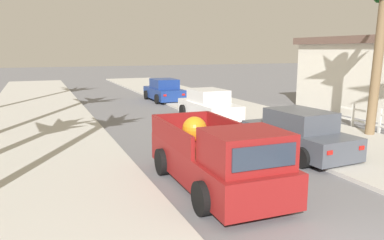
{
  "coord_description": "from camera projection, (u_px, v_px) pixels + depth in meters",
  "views": [
    {
      "loc": [
        -5.19,
        -3.76,
        3.53
      ],
      "look_at": [
        -0.41,
        7.92,
        1.2
      ],
      "focal_mm": 35.85,
      "sensor_mm": 36.0,
      "label": 1
    }
  ],
  "objects": [
    {
      "name": "car_right_mid",
      "position": [
        164.0,
        91.0,
        26.54
      ],
      "size": [
        2.05,
        4.27,
        1.54
      ],
      "color": "navy",
      "rests_on": "ground"
    },
    {
      "name": "curb_left",
      "position": [
        73.0,
        137.0,
        15.44
      ],
      "size": [
        0.16,
        60.0,
        0.1
      ],
      "primitive_type": "cube",
      "color": "silver",
      "rests_on": "ground"
    },
    {
      "name": "curb_right",
      "position": [
        244.0,
        123.0,
        18.37
      ],
      "size": [
        0.16,
        60.0,
        0.1
      ],
      "primitive_type": "cube",
      "color": "silver",
      "rests_on": "ground"
    },
    {
      "name": "sidewalk_right",
      "position": [
        266.0,
        121.0,
        18.84
      ],
      "size": [
        5.3,
        60.0,
        0.12
      ],
      "primitive_type": "cube",
      "color": "beige",
      "rests_on": "ground"
    },
    {
      "name": "sidewalk_left",
      "position": [
        39.0,
        140.0,
        14.97
      ],
      "size": [
        5.3,
        60.0,
        0.12
      ],
      "primitive_type": "cube",
      "color": "beige",
      "rests_on": "ground"
    },
    {
      "name": "pickup_truck",
      "position": [
        218.0,
        159.0,
        9.71
      ],
      "size": [
        2.26,
        5.23,
        1.8
      ],
      "color": "maroon",
      "rests_on": "ground"
    },
    {
      "name": "car_left_near",
      "position": [
        209.0,
        106.0,
        19.52
      ],
      "size": [
        2.08,
        4.28,
        1.54
      ],
      "color": "silver",
      "rests_on": "ground"
    },
    {
      "name": "palm_tree_right_fore",
      "position": [
        381.0,
        0.0,
        14.71
      ],
      "size": [
        2.87,
        3.37,
        6.76
      ],
      "color": "brown",
      "rests_on": "ground"
    },
    {
      "name": "car_left_mid",
      "position": [
        298.0,
        134.0,
        12.96
      ],
      "size": [
        2.21,
        4.34,
        1.54
      ],
      "color": "#474C56",
      "rests_on": "ground"
    }
  ]
}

